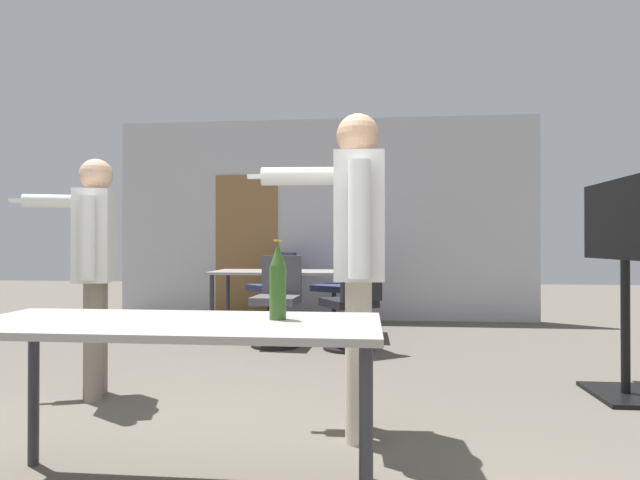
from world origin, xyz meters
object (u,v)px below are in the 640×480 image
office_chair_near_pushed (278,303)px  office_chair_mid_tucked (274,290)px  tv_screen (625,258)px  office_chair_side_rolled (352,307)px  beer_bottle (278,282)px  office_chair_far_left (339,291)px  person_right_polo (94,252)px  person_center_tall (355,242)px

office_chair_near_pushed → office_chair_mid_tucked: office_chair_mid_tucked is taller
tv_screen → office_chair_side_rolled: bearing=-124.7°
office_chair_near_pushed → beer_bottle: size_ratio=2.76×
tv_screen → office_chair_mid_tucked: tv_screen is taller
beer_bottle → office_chair_far_left: bearing=89.7°
office_chair_near_pushed → person_right_polo: bearing=67.1°
tv_screen → office_chair_mid_tucked: (-3.03, 2.90, -0.52)m
person_right_polo → office_chair_mid_tucked: 3.35m
person_right_polo → person_center_tall: size_ratio=0.92×
tv_screen → office_chair_far_left: 3.57m
office_chair_far_left → person_center_tall: bearing=-148.9°
person_center_tall → office_chair_near_pushed: person_center_tall is taller
tv_screen → office_chair_mid_tucked: size_ratio=1.61×
person_right_polo → office_chair_side_rolled: size_ratio=1.79×
office_chair_near_pushed → office_chair_mid_tucked: bearing=-73.9°
person_right_polo → office_chair_side_rolled: person_right_polo is taller
tv_screen → office_chair_near_pushed: size_ratio=1.63×
office_chair_near_pushed → office_chair_side_rolled: bearing=168.5°
tv_screen → office_chair_near_pushed: (-2.74, 1.57, -0.53)m
person_center_tall → office_chair_mid_tucked: person_center_tall is taller
tv_screen → office_chair_mid_tucked: 4.23m
office_chair_side_rolled → beer_bottle: bearing=-125.4°
person_right_polo → person_center_tall: bearing=-123.2°
tv_screen → person_center_tall: (-1.87, -0.86, 0.11)m
tv_screen → beer_bottle: (-2.18, -1.57, -0.06)m
person_right_polo → beer_bottle: person_right_polo is taller
person_center_tall → office_chair_near_pushed: 2.66m
office_chair_side_rolled → office_chair_mid_tucked: size_ratio=0.98×
office_chair_mid_tucked → tv_screen: bearing=-179.2°
office_chair_side_rolled → beer_bottle: size_ratio=2.73×
person_center_tall → office_chair_side_rolled: person_center_tall is taller
tv_screen → office_chair_near_pushed: tv_screen is taller
beer_bottle → person_right_polo: bearing=141.2°
office_chair_far_left → office_chair_near_pushed: bearing=-179.0°
person_right_polo → office_chair_far_left: 3.54m
office_chair_far_left → office_chair_side_rolled: bearing=-145.1°
office_chair_side_rolled → beer_bottle: (-0.24, -2.91, 0.47)m
tv_screen → beer_bottle: tv_screen is taller
office_chair_side_rolled → office_chair_near_pushed: 0.83m
person_right_polo → person_center_tall: 1.91m
office_chair_side_rolled → person_right_polo: bearing=-167.0°
tv_screen → office_chair_far_left: size_ratio=1.61×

